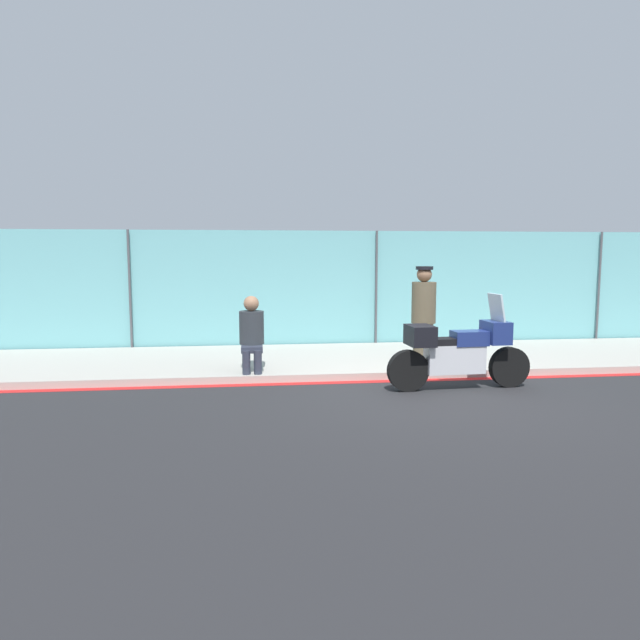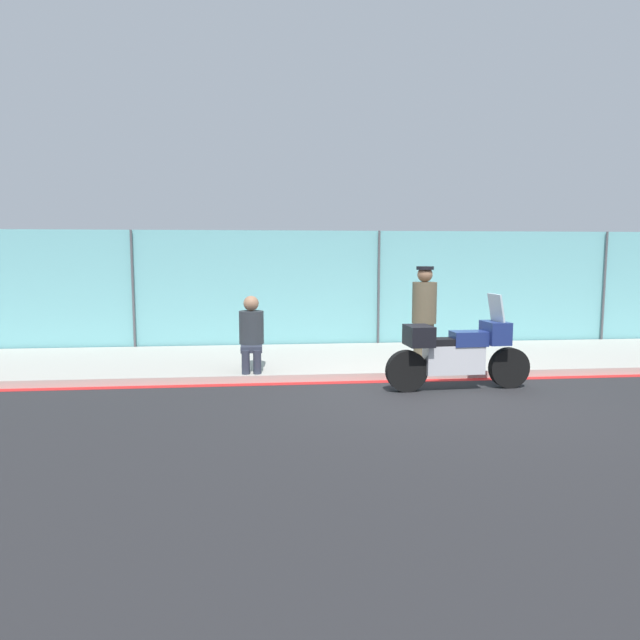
# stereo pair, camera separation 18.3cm
# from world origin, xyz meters

# --- Properties ---
(ground_plane) EXTENTS (120.00, 120.00, 0.00)m
(ground_plane) POSITION_xyz_m (0.00, 0.00, 0.00)
(ground_plane) COLOR #262628
(sidewalk) EXTENTS (38.24, 3.16, 0.12)m
(sidewalk) POSITION_xyz_m (0.00, 2.58, 0.06)
(sidewalk) COLOR #ADA89E
(sidewalk) RESTS_ON ground_plane
(curb_paint_stripe) EXTENTS (38.24, 0.18, 0.01)m
(curb_paint_stripe) POSITION_xyz_m (0.00, 0.91, 0.00)
(curb_paint_stripe) COLOR red
(curb_paint_stripe) RESTS_ON ground_plane
(storefront_fence) EXTENTS (36.33, 0.17, 2.54)m
(storefront_fence) POSITION_xyz_m (-0.00, 4.25, 1.27)
(storefront_fence) COLOR #6BB2B7
(storefront_fence) RESTS_ON ground_plane
(motorcycle) EXTENTS (2.25, 0.57, 1.44)m
(motorcycle) POSITION_xyz_m (0.41, 0.27, 0.58)
(motorcycle) COLOR black
(motorcycle) RESTS_ON ground_plane
(officer_standing) EXTENTS (0.42, 0.42, 1.71)m
(officer_standing) POSITION_xyz_m (0.31, 1.74, 0.99)
(officer_standing) COLOR brown
(officer_standing) RESTS_ON sidewalk
(person_seated_on_curb) EXTENTS (0.41, 0.65, 1.23)m
(person_seated_on_curb) POSITION_xyz_m (-2.68, 1.48, 0.79)
(person_seated_on_curb) COLOR #2D3342
(person_seated_on_curb) RESTS_ON sidewalk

